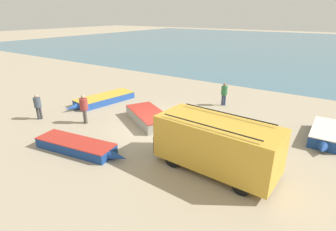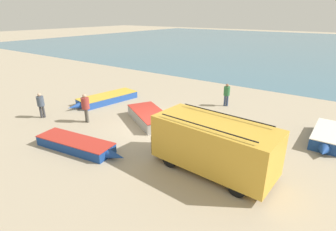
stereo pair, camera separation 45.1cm
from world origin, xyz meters
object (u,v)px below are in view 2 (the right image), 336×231
fishing_rowboat_0 (149,116)px  fisherman_2 (227,93)px  fishing_rowboat_3 (106,99)px  parked_van (213,144)px  fisherman_0 (41,103)px  fishing_rowboat_1 (328,137)px  fishing_rowboat_2 (78,145)px  fisherman_1 (85,105)px

fishing_rowboat_0 → fisherman_2: size_ratio=2.71×
fishing_rowboat_3 → fisherman_2: 8.98m
parked_van → fisherman_2: (-2.96, 8.14, -0.23)m
parked_van → fisherman_0: 11.69m
fishing_rowboat_1 → parked_van: bearing=-32.6°
fishing_rowboat_0 → fishing_rowboat_2: 4.92m
parked_van → fishing_rowboat_0: parked_van is taller
fishing_rowboat_2 → fisherman_2: fisherman_2 is taller
parked_van → fisherman_1: (-8.71, 0.31, -0.14)m
fishing_rowboat_3 → fisherman_2: bearing=129.2°
fishing_rowboat_0 → fishing_rowboat_1: 9.99m
fishing_rowboat_1 → fisherman_2: bearing=-108.6°
fishing_rowboat_0 → parked_van: bearing=-175.6°
fisherman_1 → parked_van: bearing=-76.3°
parked_van → fishing_rowboat_1: size_ratio=1.32×
parked_van → fishing_rowboat_3: bearing=-15.5°
parked_van → fishing_rowboat_1: bearing=-119.2°
fishing_rowboat_2 → fishing_rowboat_1: bearing=30.1°
fisherman_0 → fisherman_2: bearing=-100.1°
fishing_rowboat_3 → fisherman_0: (-0.91, -4.58, 0.72)m
fishing_rowboat_0 → fishing_rowboat_1: bearing=-132.0°
fishing_rowboat_3 → fisherman_2: fisherman_2 is taller
fisherman_2 → fishing_rowboat_0: bearing=121.0°
fishing_rowboat_2 → fisherman_1: bearing=125.7°
fishing_rowboat_2 → fisherman_1: (-2.51, 2.54, 0.83)m
fishing_rowboat_1 → fishing_rowboat_2: bearing=-50.8°
fishing_rowboat_2 → fishing_rowboat_0: bearing=75.3°
fishing_rowboat_0 → fishing_rowboat_2: size_ratio=0.88×
fishing_rowboat_2 → parked_van: bearing=10.9°
fisherman_1 → fisherman_2: (5.75, 7.82, -0.09)m
parked_van → fisherman_1: size_ratio=2.95×
fishing_rowboat_0 → fisherman_0: size_ratio=2.74×
fisherman_2 → parked_van: bearing=167.7°
fisherman_2 → fishing_rowboat_2: bearing=130.3°
fishing_rowboat_0 → fisherman_1: bearing=67.6°
fisherman_0 → fishing_rowboat_2: bearing=-160.1°
fishing_rowboat_3 → fisherman_1: (2.03, -3.40, 0.82)m
parked_van → fishing_rowboat_0: 6.36m
fishing_rowboat_3 → fisherman_0: 4.73m
fisherman_1 → fishing_rowboat_3: bearing=46.6°
fishing_rowboat_0 → fishing_rowboat_3: (-5.03, 1.05, -0.07)m
fishing_rowboat_2 → fisherman_0: 5.66m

